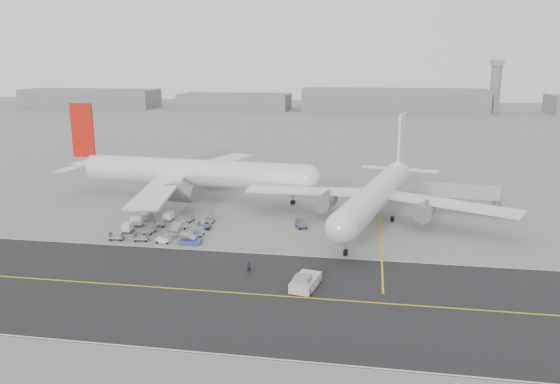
% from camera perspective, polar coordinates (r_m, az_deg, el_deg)
% --- Properties ---
extents(ground, '(700.00, 700.00, 0.00)m').
position_cam_1_polar(ground, '(94.46, -8.01, -5.59)').
color(ground, gray).
rests_on(ground, ground).
extents(taxiway, '(220.00, 59.00, 0.03)m').
position_cam_1_polar(taxiway, '(77.06, -8.44, -10.12)').
color(taxiway, '#28282A').
rests_on(taxiway, ground).
extents(horizon_buildings, '(520.00, 28.00, 28.00)m').
position_cam_1_polar(horizon_buildings, '(346.30, 10.02, 8.28)').
color(horizon_buildings, gray).
rests_on(horizon_buildings, ground).
extents(control_tower, '(7.00, 7.00, 31.25)m').
position_cam_1_polar(control_tower, '(357.63, 21.60, 10.32)').
color(control_tower, gray).
rests_on(control_tower, ground).
extents(airliner_a, '(61.39, 60.52, 21.17)m').
position_cam_1_polar(airliner_a, '(125.71, -9.55, 2.06)').
color(airliner_a, white).
rests_on(airliner_a, ground).
extents(airliner_b, '(52.79, 53.96, 18.90)m').
position_cam_1_polar(airliner_b, '(108.36, 10.09, -0.16)').
color(airliner_b, white).
rests_on(airliner_b, ground).
extents(pushback_tug, '(4.03, 8.13, 2.29)m').
position_cam_1_polar(pushback_tug, '(76.58, 2.64, -9.38)').
color(pushback_tug, beige).
rests_on(pushback_tug, ground).
extents(jet_bridge, '(15.84, 4.57, 5.92)m').
position_cam_1_polar(jet_bridge, '(119.01, 18.60, -0.09)').
color(jet_bridge, gray).
rests_on(jet_bridge, ground).
extents(gse_cluster, '(21.07, 20.33, 1.87)m').
position_cam_1_polar(gse_cluster, '(103.73, -11.80, -3.99)').
color(gse_cluster, gray).
rests_on(gse_cluster, ground).
extents(stray_dolly, '(2.62, 3.13, 1.65)m').
position_cam_1_polar(stray_dolly, '(103.28, 2.23, -3.78)').
color(stray_dolly, silver).
rests_on(stray_dolly, ground).
extents(ground_crew_a, '(0.78, 0.62, 1.86)m').
position_cam_1_polar(ground_crew_a, '(81.69, -3.26, -7.89)').
color(ground_crew_a, black).
rests_on(ground_crew_a, ground).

